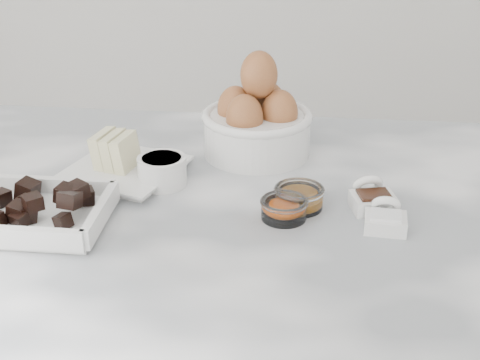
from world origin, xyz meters
name	(u,v)px	position (x,y,z in m)	size (l,w,h in m)	color
marble_slab	(224,227)	(0.00, 0.00, 0.92)	(1.20, 0.80, 0.04)	white
chocolate_dish	(32,209)	(-0.25, -0.05, 0.96)	(0.20, 0.15, 0.05)	white
butter_plate	(123,162)	(-0.17, 0.11, 0.96)	(0.20, 0.20, 0.07)	white
sugar_ramekin	(162,170)	(-0.10, 0.09, 0.96)	(0.07, 0.07, 0.04)	white
egg_bowl	(257,122)	(0.03, 0.22, 1.00)	(0.18, 0.18, 0.17)	white
honey_bowl	(299,197)	(0.10, 0.03, 0.96)	(0.07, 0.07, 0.03)	white
zest_bowl	(284,208)	(0.08, 0.00, 0.96)	(0.07, 0.07, 0.03)	white
vanilla_spoon	(372,198)	(0.21, 0.04, 0.95)	(0.07, 0.08, 0.05)	white
salt_spoon	(386,218)	(0.22, -0.01, 0.95)	(0.06, 0.07, 0.04)	white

